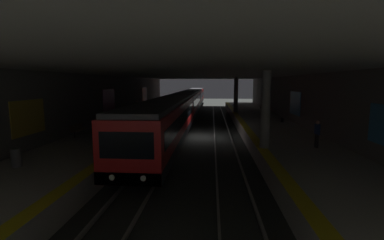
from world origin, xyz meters
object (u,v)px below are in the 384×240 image
person_waiting_near (317,133)px  backpack_on_floor (282,120)px  bench_right_mid (78,129)px  trash_bin (16,157)px  pillar_near (266,110)px  bench_left_mid (262,106)px  bench_left_near (268,108)px  person_walking_mid (137,107)px  suitcase_rolling (102,130)px  pillar_far (236,95)px  metro_train (188,103)px

person_waiting_near → backpack_on_floor: size_ratio=4.07×
bench_right_mid → trash_bin: bearing=-174.3°
pillar_near → trash_bin: pillar_near is taller
bench_left_mid → backpack_on_floor: size_ratio=4.25×
bench_left_near → backpack_on_floor: bench_left_near is taller
person_walking_mid → trash_bin: bearing=-179.2°
bench_right_mid → suitcase_rolling: suitcase_rolling is taller
person_waiting_near → bench_right_mid: bearing=81.3°
pillar_near → trash_bin: 13.11m
pillar_far → bench_left_near: (-0.27, -4.18, -1.75)m
person_waiting_near → trash_bin: bearing=107.6°
pillar_far → trash_bin: size_ratio=5.35×
suitcase_rolling → trash_bin: bearing=174.5°
bench_left_mid → person_walking_mid: 18.01m
metro_train → bench_left_mid: metro_train is taller
person_walking_mid → backpack_on_floor: size_ratio=4.06×
suitcase_rolling → pillar_near: bearing=-106.7°
pillar_far → metro_train: (1.98, 6.55, -1.30)m
pillar_near → person_walking_mid: bearing=35.8°
person_walking_mid → pillar_near: bearing=-144.2°
metro_train → person_waiting_near: (-21.66, -9.68, -0.09)m
pillar_near → metro_train: 22.94m
backpack_on_floor → suitcase_rolling: bearing=116.6°
pillar_near → pillar_far: size_ratio=1.00×
metro_train → person_waiting_near: size_ratio=34.06×
bench_left_mid → suitcase_rolling: size_ratio=1.77×
pillar_far → suitcase_rolling: size_ratio=4.75×
pillar_near → person_walking_mid: pillar_near is taller
trash_bin → pillar_far: bearing=-26.3°
suitcase_rolling → backpack_on_floor: (7.59, -15.18, -0.13)m
person_waiting_near → backpack_on_floor: 10.76m
bench_left_near → pillar_near: bearing=168.0°
bench_right_mid → trash_bin: (-7.31, -0.73, -0.10)m
pillar_near → bench_right_mid: (2.74, 12.88, -1.75)m
backpack_on_floor → trash_bin: (-15.57, 15.95, 0.23)m
pillar_near → person_walking_mid: size_ratio=2.80×
bench_right_mid → person_walking_mid: person_walking_mid is taller
pillar_near → bench_left_mid: bearing=-9.8°
bench_left_mid → backpack_on_floor: 13.16m
person_waiting_near → suitcase_rolling: size_ratio=1.70×
backpack_on_floor → bench_left_near: bearing=-2.6°
bench_left_mid → person_walking_mid: person_walking_mid is taller
trash_bin → bench_left_near: bearing=-33.9°
pillar_far → bench_left_near: 4.54m
pillar_near → metro_train: (21.95, 6.55, -1.30)m
bench_right_mid → person_waiting_near: size_ratio=1.05×
person_waiting_near → person_walking_mid: size_ratio=1.00×
pillar_near → bench_left_mid: 24.57m
person_walking_mid → suitcase_rolling: bearing=-175.6°
pillar_near → pillar_far: bearing=0.0°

